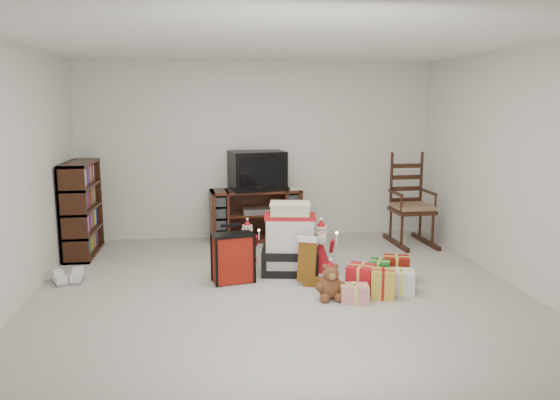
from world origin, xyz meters
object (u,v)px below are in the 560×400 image
at_px(mrs_claus_figurine, 248,246).
at_px(crt_television, 257,170).
at_px(santa_figurine, 321,253).
at_px(gift_pile, 290,243).
at_px(tv_stand, 256,215).
at_px(rocking_chair, 410,212).
at_px(teddy_bear, 330,284).
at_px(sneaker_pair, 68,278).
at_px(gift_cluster, 380,280).
at_px(bookshelf, 82,210).
at_px(red_suitcase, 233,258).

xyz_separation_m(mrs_claus_figurine, crt_television, (0.22, 1.14, 0.78)).
bearing_deg(santa_figurine, gift_pile, 166.08).
bearing_deg(tv_stand, rocking_chair, -16.03).
bearing_deg(crt_television, teddy_bear, -88.80).
distance_m(tv_stand, santa_figurine, 1.77).
height_order(sneaker_pair, gift_cluster, gift_cluster).
bearing_deg(santa_figurine, mrs_claus_figurine, 146.34).
xyz_separation_m(bookshelf, crt_television, (2.28, 0.46, 0.42)).
distance_m(red_suitcase, santa_figurine, 1.02).
relative_size(bookshelf, teddy_bear, 3.34).
relative_size(bookshelf, red_suitcase, 1.88).
bearing_deg(mrs_claus_figurine, rocking_chair, 16.51).
xyz_separation_m(bookshelf, mrs_claus_figurine, (2.06, -0.68, -0.36)).
bearing_deg(gift_cluster, red_suitcase, 162.31).
distance_m(bookshelf, teddy_bear, 3.46).
relative_size(sneaker_pair, crt_television, 0.44).
distance_m(teddy_bear, santa_figurine, 0.81).
distance_m(red_suitcase, sneaker_pair, 1.80).
bearing_deg(tv_stand, teddy_bear, -81.85).
relative_size(rocking_chair, santa_figurine, 2.03).
distance_m(mrs_claus_figurine, crt_television, 1.40).
xyz_separation_m(tv_stand, santa_figurine, (0.60, -1.66, -0.12)).
distance_m(bookshelf, rocking_chair, 4.36).
relative_size(gift_pile, sneaker_pair, 2.21).
height_order(red_suitcase, crt_television, crt_television).
relative_size(rocking_chair, red_suitcase, 2.05).
bearing_deg(gift_cluster, sneaker_pair, 167.98).
distance_m(mrs_claus_figurine, gift_cluster, 1.74).
xyz_separation_m(bookshelf, santa_figurine, (2.85, -1.21, -0.33)).
distance_m(rocking_chair, gift_cluster, 2.14).
distance_m(gift_pile, gift_cluster, 1.13).
bearing_deg(mrs_claus_figurine, gift_cluster, -42.53).
xyz_separation_m(tv_stand, sneaker_pair, (-2.18, -1.61, -0.31)).
relative_size(tv_stand, sneaker_pair, 3.59).
height_order(gift_pile, sneaker_pair, gift_pile).
distance_m(gift_pile, sneaker_pair, 2.45).
xyz_separation_m(teddy_bear, santa_figurine, (0.07, 0.80, 0.09)).
height_order(gift_pile, red_suitcase, gift_pile).
height_order(bookshelf, mrs_claus_figurine, bookshelf).
distance_m(red_suitcase, crt_television, 2.02).
bearing_deg(tv_stand, sneaker_pair, -147.40).
bearing_deg(rocking_chair, crt_television, 164.75).
bearing_deg(sneaker_pair, rocking_chair, -2.30).
bearing_deg(sneaker_pair, mrs_claus_figurine, -3.86).
bearing_deg(santa_figurine, sneaker_pair, 179.01).
distance_m(bookshelf, gift_cluster, 3.85).
relative_size(gift_pile, gift_cluster, 0.84).
height_order(red_suitcase, gift_cluster, red_suitcase).
height_order(red_suitcase, teddy_bear, red_suitcase).
xyz_separation_m(gift_pile, teddy_bear, (0.27, -0.89, -0.19)).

